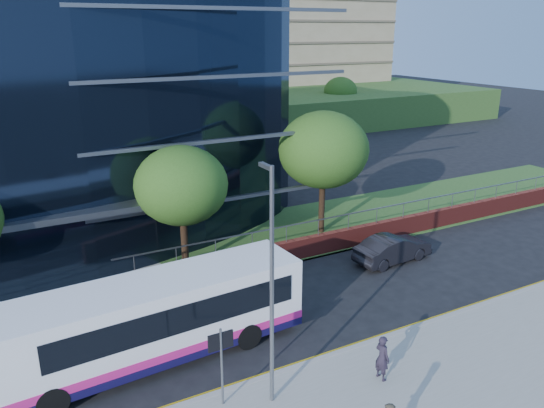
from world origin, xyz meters
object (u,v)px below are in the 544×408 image
tree_dist_e (234,98)px  city_bus (154,319)px  street_sign (221,351)px  streetlight_east (271,283)px  tree_dist_f (340,91)px  parked_car (393,249)px  tree_far_d (323,150)px  tree_far_c (181,186)px  pedestrian (382,358)px

tree_dist_e → city_bus: (-20.61, -37.91, -2.85)m
street_sign → streetlight_east: bearing=-21.4°
street_sign → streetlight_east: (1.50, -0.59, 2.29)m
tree_dist_f → parked_car: tree_dist_f is taller
tree_far_d → parked_car: tree_far_d is taller
street_sign → tree_dist_f: 56.25m
tree_dist_e → streetlight_east: (-18.00, -42.17, -0.10)m
tree_far_c → tree_dist_f: bearing=45.0°
tree_far_c → tree_far_d: bearing=6.3°
tree_far_d → tree_dist_e: 31.06m
tree_far_d → pedestrian: 14.96m
tree_dist_f → city_bus: (-36.61, -39.91, -2.53)m
streetlight_east → pedestrian: (3.92, -0.84, -3.45)m
tree_far_d → pedestrian: (-6.08, -13.01, -4.20)m
tree_far_d → parked_car: 6.98m
streetlight_east → pedestrian: size_ratio=4.76×
tree_dist_e → street_sign: bearing=-115.1°
tree_dist_e → city_bus: size_ratio=0.55×
tree_dist_f → parked_car: 43.88m
tree_far_c → streetlight_east: streetlight_east is taller
city_bus → parked_car: bearing=7.4°
tree_far_d → streetlight_east: 15.77m
street_sign → streetlight_east: streetlight_east is taller
tree_dist_e → pedestrian: 45.40m
tree_far_c → city_bus: bearing=-117.6°
street_sign → tree_far_c: bearing=76.7°
tree_far_d → pedestrian: bearing=-115.0°
city_bus → pedestrian: 8.32m
tree_far_c → parked_car: (10.08, -4.26, -3.80)m
streetlight_east → city_bus: streetlight_east is taller
tree_dist_f → parked_car: (-22.92, -37.26, -3.48)m
tree_far_c → pedestrian: size_ratio=3.87×
city_bus → parked_car: city_bus is taller
tree_dist_e → streetlight_east: size_ratio=0.81×
city_bus → streetlight_east: bearing=-62.2°
tree_far_c → streetlight_east: (-1.00, -11.17, -0.10)m
tree_far_d → parked_car: bearing=-78.4°
tree_far_c → pedestrian: bearing=-76.3°
streetlight_east → pedestrian: bearing=-12.1°
tree_dist_e → pedestrian: (-14.08, -43.01, -3.54)m
tree_far_c → pedestrian: tree_far_c is taller
tree_dist_f → street_sign: bearing=-129.2°
tree_dist_e → pedestrian: bearing=-108.1°
city_bus → parked_car: 13.98m
tree_far_d → streetlight_east: streetlight_east is taller
tree_dist_e → tree_dist_f: (16.00, 2.00, -0.33)m
streetlight_east → city_bus: 5.71m
tree_far_d → streetlight_east: bearing=-129.4°
tree_far_c → tree_far_d: 9.08m
street_sign → tree_far_c: 11.14m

